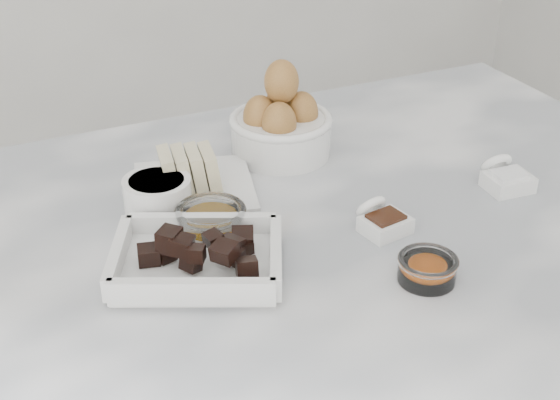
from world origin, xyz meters
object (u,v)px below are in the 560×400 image
Objects in this scene: egg_bowl at (281,124)px; vanilla_spoon at (382,220)px; sugar_ramekin at (158,196)px; salt_spoon at (505,177)px; zest_bowl at (427,268)px; butter_plate at (192,180)px; honey_bowl at (211,221)px; chocolate_dish at (197,255)px.

egg_bowl reaches higher than vanilla_spoon.
sugar_ramekin is 0.23m from egg_bowl.
vanilla_spoon is (0.23, -0.14, -0.01)m from sugar_ramekin.
egg_bowl is at bearing 136.82° from salt_spoon.
sugar_ramekin reaches higher than vanilla_spoon.
vanilla_spoon is at bearing 85.32° from zest_bowl.
butter_plate is at bearing 135.19° from vanilla_spoon.
vanilla_spoon is at bearing -44.81° from butter_plate.
egg_bowl is 0.24m from vanilla_spoon.
sugar_ramekin is 0.08m from honey_bowl.
salt_spoon is (0.38, -0.15, -0.01)m from butter_plate.
sugar_ramekin is 1.15× the size of vanilla_spoon.
vanilla_spoon is at bearing -173.12° from salt_spoon.
butter_plate is at bearing 158.22° from salt_spoon.
butter_plate is at bearing 120.56° from zest_bowl.
chocolate_dish is 0.31m from egg_bowl.
salt_spoon reaches higher than honey_bowl.
honey_bowl is at bearing 58.34° from chocolate_dish.
egg_bowl is 1.98× the size of salt_spoon.
sugar_ramekin is 0.27m from vanilla_spoon.
sugar_ramekin is 1.13× the size of salt_spoon.
chocolate_dish is 3.07× the size of salt_spoon.
salt_spoon reaches higher than vanilla_spoon.
egg_bowl is 1.72× the size of honey_bowl.
chocolate_dish is 0.23m from vanilla_spoon.
sugar_ramekin is 1.25× the size of zest_bowl.
sugar_ramekin is at bearing 164.64° from salt_spoon.
butter_plate is 1.26× the size of egg_bowl.
honey_bowl is (-0.16, -0.16, -0.03)m from egg_bowl.
egg_bowl is at bearing 21.48° from butter_plate.
salt_spoon is at bearing -21.78° from butter_plate.
egg_bowl is at bearing 24.01° from sugar_ramekin.
butter_plate reaches higher than vanilla_spoon.
vanilla_spoon is (0.23, -0.01, -0.01)m from chocolate_dish.
butter_plate is (0.05, 0.17, 0.00)m from chocolate_dish.
chocolate_dish is at bearing -121.66° from honey_bowl.
zest_bowl is at bearing -59.44° from butter_plate.
chocolate_dish is at bearing -132.05° from egg_bowl.
zest_bowl is at bearing -94.68° from vanilla_spoon.
chocolate_dish is at bearing 177.75° from vanilla_spoon.
vanilla_spoon is 0.99× the size of salt_spoon.
chocolate_dish is at bearing -107.18° from butter_plate.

